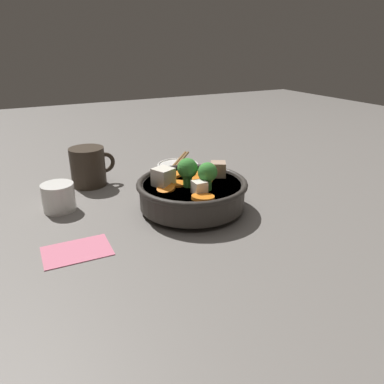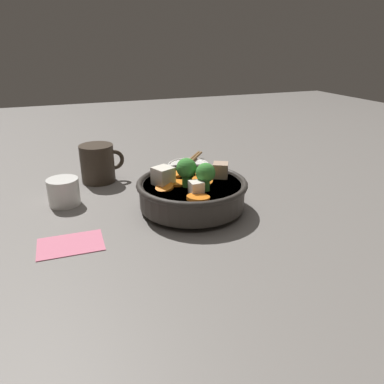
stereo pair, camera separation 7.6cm
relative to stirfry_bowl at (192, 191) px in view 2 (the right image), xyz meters
The scene contains 7 objects.
ground_plane 0.04m from the stirfry_bowl, 64.66° to the left, with size 3.00×3.00×0.00m, color slate.
stirfry_bowl is the anchor object (origin of this frame).
side_saucer 0.27m from the stirfry_bowl, 70.98° to the left, with size 0.11×0.11×0.01m.
tea_cup 0.27m from the stirfry_bowl, 153.51° to the left, with size 0.07×0.07×0.06m.
dark_mug 0.28m from the stirfry_bowl, 122.86° to the left, with size 0.11×0.08×0.09m.
napkin 0.26m from the stirfry_bowl, 166.26° to the right, with size 0.11×0.08×0.00m.
chopsticks_pair 0.27m from the stirfry_bowl, 70.98° to the left, with size 0.14×0.17×0.01m.
Camera 2 is at (-0.25, -0.66, 0.33)m, focal length 35.00 mm.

